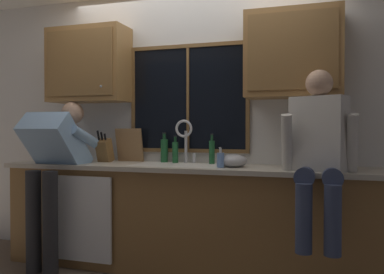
{
  "coord_description": "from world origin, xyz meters",
  "views": [
    {
      "loc": [
        1.15,
        -3.65,
        1.24
      ],
      "look_at": [
        0.08,
        -0.3,
        1.17
      ],
      "focal_mm": 37.93,
      "sensor_mm": 36.0,
      "label": 1
    }
  ],
  "objects_px": {
    "person_sitting_on_counter": "(319,147)",
    "knife_block": "(105,151)",
    "bottle_green_glass": "(164,150)",
    "mixing_bowl": "(233,161)",
    "soap_dispenser": "(221,160)",
    "bottle_tall_clear": "(175,152)",
    "cutting_board": "(129,145)",
    "person_standing": "(54,162)",
    "bottle_amber_small": "(212,152)"
  },
  "relations": [
    {
      "from": "person_sitting_on_counter",
      "to": "knife_block",
      "type": "relative_size",
      "value": 3.92
    },
    {
      "from": "bottle_green_glass",
      "to": "mixing_bowl",
      "type": "bearing_deg",
      "value": -20.18
    },
    {
      "from": "mixing_bowl",
      "to": "soap_dispenser",
      "type": "xyz_separation_m",
      "value": [
        -0.09,
        -0.08,
        0.01
      ]
    },
    {
      "from": "mixing_bowl",
      "to": "person_sitting_on_counter",
      "type": "bearing_deg",
      "value": -18.89
    },
    {
      "from": "person_sitting_on_counter",
      "to": "bottle_tall_clear",
      "type": "xyz_separation_m",
      "value": [
        -1.27,
        0.45,
        -0.08
      ]
    },
    {
      "from": "person_sitting_on_counter",
      "to": "bottle_tall_clear",
      "type": "relative_size",
      "value": 4.94
    },
    {
      "from": "knife_block",
      "to": "soap_dispenser",
      "type": "relative_size",
      "value": 1.89
    },
    {
      "from": "bottle_green_glass",
      "to": "bottle_tall_clear",
      "type": "xyz_separation_m",
      "value": [
        0.13,
        -0.04,
        -0.01
      ]
    },
    {
      "from": "cutting_board",
      "to": "person_standing",
      "type": "bearing_deg",
      "value": -134.6
    },
    {
      "from": "person_standing",
      "to": "cutting_board",
      "type": "distance_m",
      "value": 0.72
    },
    {
      "from": "cutting_board",
      "to": "mixing_bowl",
      "type": "height_order",
      "value": "cutting_board"
    },
    {
      "from": "person_sitting_on_counter",
      "to": "mixing_bowl",
      "type": "height_order",
      "value": "person_sitting_on_counter"
    },
    {
      "from": "person_sitting_on_counter",
      "to": "mixing_bowl",
      "type": "relative_size",
      "value": 5.54
    },
    {
      "from": "knife_block",
      "to": "mixing_bowl",
      "type": "bearing_deg",
      "value": -5.92
    },
    {
      "from": "mixing_bowl",
      "to": "bottle_amber_small",
      "type": "distance_m",
      "value": 0.33
    },
    {
      "from": "soap_dispenser",
      "to": "bottle_tall_clear",
      "type": "bearing_deg",
      "value": 148.8
    },
    {
      "from": "bottle_green_glass",
      "to": "bottle_amber_small",
      "type": "height_order",
      "value": "bottle_green_glass"
    },
    {
      "from": "knife_block",
      "to": "person_standing",
      "type": "bearing_deg",
      "value": -127.35
    },
    {
      "from": "soap_dispenser",
      "to": "bottle_amber_small",
      "type": "height_order",
      "value": "bottle_amber_small"
    },
    {
      "from": "person_sitting_on_counter",
      "to": "bottle_tall_clear",
      "type": "distance_m",
      "value": 1.36
    },
    {
      "from": "knife_block",
      "to": "mixing_bowl",
      "type": "relative_size",
      "value": 1.41
    },
    {
      "from": "knife_block",
      "to": "cutting_board",
      "type": "distance_m",
      "value": 0.24
    },
    {
      "from": "mixing_bowl",
      "to": "soap_dispenser",
      "type": "height_order",
      "value": "soap_dispenser"
    },
    {
      "from": "person_sitting_on_counter",
      "to": "soap_dispenser",
      "type": "xyz_separation_m",
      "value": [
        -0.77,
        0.15,
        -0.12
      ]
    },
    {
      "from": "person_standing",
      "to": "bottle_amber_small",
      "type": "distance_m",
      "value": 1.41
    },
    {
      "from": "bottle_tall_clear",
      "to": "mixing_bowl",
      "type": "bearing_deg",
      "value": -20.43
    },
    {
      "from": "cutting_board",
      "to": "bottle_amber_small",
      "type": "relative_size",
      "value": 1.19
    },
    {
      "from": "person_standing",
      "to": "bottle_amber_small",
      "type": "height_order",
      "value": "person_standing"
    },
    {
      "from": "mixing_bowl",
      "to": "soap_dispenser",
      "type": "distance_m",
      "value": 0.12
    },
    {
      "from": "bottle_green_glass",
      "to": "person_standing",
      "type": "bearing_deg",
      "value": -149.07
    },
    {
      "from": "knife_block",
      "to": "bottle_amber_small",
      "type": "relative_size",
      "value": 1.17
    },
    {
      "from": "knife_block",
      "to": "cutting_board",
      "type": "relative_size",
      "value": 0.99
    },
    {
      "from": "person_standing",
      "to": "bottle_green_glass",
      "type": "xyz_separation_m",
      "value": [
        0.85,
        0.51,
        0.1
      ]
    },
    {
      "from": "knife_block",
      "to": "bottle_tall_clear",
      "type": "relative_size",
      "value": 1.26
    },
    {
      "from": "person_standing",
      "to": "knife_block",
      "type": "distance_m",
      "value": 0.49
    },
    {
      "from": "cutting_board",
      "to": "bottle_tall_clear",
      "type": "height_order",
      "value": "cutting_board"
    },
    {
      "from": "person_sitting_on_counter",
      "to": "bottle_amber_small",
      "type": "height_order",
      "value": "person_sitting_on_counter"
    },
    {
      "from": "person_sitting_on_counter",
      "to": "bottle_amber_small",
      "type": "bearing_deg",
      "value": 154.11
    },
    {
      "from": "mixing_bowl",
      "to": "bottle_tall_clear",
      "type": "distance_m",
      "value": 0.64
    },
    {
      "from": "mixing_bowl",
      "to": "bottle_tall_clear",
      "type": "bearing_deg",
      "value": 159.57
    },
    {
      "from": "cutting_board",
      "to": "bottle_amber_small",
      "type": "distance_m",
      "value": 0.84
    },
    {
      "from": "person_standing",
      "to": "cutting_board",
      "type": "bearing_deg",
      "value": 45.4
    },
    {
      "from": "soap_dispenser",
      "to": "bottle_amber_small",
      "type": "bearing_deg",
      "value": 116.99
    },
    {
      "from": "person_standing",
      "to": "knife_block",
      "type": "bearing_deg",
      "value": 52.65
    },
    {
      "from": "soap_dispenser",
      "to": "person_sitting_on_counter",
      "type": "bearing_deg",
      "value": -10.87
    },
    {
      "from": "bottle_amber_small",
      "to": "knife_block",
      "type": "bearing_deg",
      "value": -175.54
    },
    {
      "from": "knife_block",
      "to": "soap_dispenser",
      "type": "height_order",
      "value": "knife_block"
    },
    {
      "from": "person_standing",
      "to": "person_sitting_on_counter",
      "type": "xyz_separation_m",
      "value": [
        2.25,
        0.01,
        0.17
      ]
    },
    {
      "from": "bottle_amber_small",
      "to": "cutting_board",
      "type": "bearing_deg",
      "value": 177.3
    },
    {
      "from": "bottle_green_glass",
      "to": "bottle_amber_small",
      "type": "xyz_separation_m",
      "value": [
        0.48,
        -0.05,
        -0.0
      ]
    }
  ]
}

